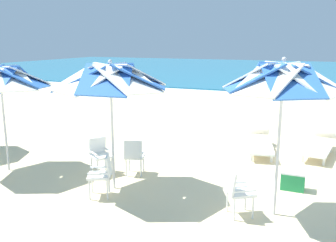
# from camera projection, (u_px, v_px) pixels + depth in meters

# --- Properties ---
(ground_plane) EXTENTS (80.00, 80.00, 0.00)m
(ground_plane) POSITION_uv_depth(u_px,v_px,m) (288.00, 164.00, 9.50)
(ground_plane) COLOR beige
(sea) EXTENTS (80.00, 36.00, 0.10)m
(sea) POSITION_uv_depth(u_px,v_px,m) (319.00, 71.00, 37.20)
(sea) COLOR teal
(sea) RESTS_ON ground
(surf_foam) EXTENTS (80.00, 0.70, 0.01)m
(surf_foam) POSITION_uv_depth(u_px,v_px,m) (311.00, 97.00, 20.79)
(surf_foam) COLOR white
(surf_foam) RESTS_ON ground
(beach_umbrella_0) EXTENTS (2.09, 2.09, 2.85)m
(beach_umbrella_0) POSITION_uv_depth(u_px,v_px,m) (283.00, 79.00, 6.21)
(beach_umbrella_0) COLOR silver
(beach_umbrella_0) RESTS_ON ground
(plastic_chair_0) EXTENTS (0.63, 0.62, 0.87)m
(plastic_chair_0) POSITION_uv_depth(u_px,v_px,m) (237.00, 190.00, 6.59)
(plastic_chair_0) COLOR white
(plastic_chair_0) RESTS_ON ground
(beach_umbrella_1) EXTENTS (2.41, 2.41, 2.74)m
(beach_umbrella_1) POSITION_uv_depth(u_px,v_px,m) (111.00, 78.00, 7.43)
(beach_umbrella_1) COLOR silver
(beach_umbrella_1) RESTS_ON ground
(plastic_chair_1) EXTENTS (0.62, 0.61, 0.87)m
(plastic_chair_1) POSITION_uv_depth(u_px,v_px,m) (100.00, 153.00, 8.73)
(plastic_chair_1) COLOR white
(plastic_chair_1) RESTS_ON ground
(plastic_chair_2) EXTENTS (0.61, 0.59, 0.87)m
(plastic_chair_2) POSITION_uv_depth(u_px,v_px,m) (102.00, 173.00, 7.43)
(plastic_chair_2) COLOR white
(plastic_chair_2) RESTS_ON ground
(plastic_chair_3) EXTENTS (0.55, 0.57, 0.87)m
(plastic_chair_3) POSITION_uv_depth(u_px,v_px,m) (134.00, 155.00, 8.62)
(plastic_chair_3) COLOR white
(plastic_chair_3) RESTS_ON ground
(beach_umbrella_2) EXTENTS (2.30, 2.30, 2.62)m
(beach_umbrella_2) POSITION_uv_depth(u_px,v_px,m) (0.00, 78.00, 8.57)
(beach_umbrella_2) COLOR silver
(beach_umbrella_2) RESTS_ON ground
(sun_lounger_1) EXTENTS (0.89, 2.21, 0.62)m
(sun_lounger_1) POSITION_uv_depth(u_px,v_px,m) (319.00, 145.00, 10.16)
(sun_lounger_1) COLOR white
(sun_lounger_1) RESTS_ON ground
(sun_lounger_2) EXTENTS (1.08, 2.23, 0.62)m
(sun_lounger_2) POSITION_uv_depth(u_px,v_px,m) (260.00, 143.00, 10.42)
(sun_lounger_2) COLOR white
(sun_lounger_2) RESTS_ON ground
(cooler_box) EXTENTS (0.50, 0.34, 0.40)m
(cooler_box) POSITION_uv_depth(u_px,v_px,m) (293.00, 180.00, 7.83)
(cooler_box) COLOR #238C4C
(cooler_box) RESTS_ON ground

